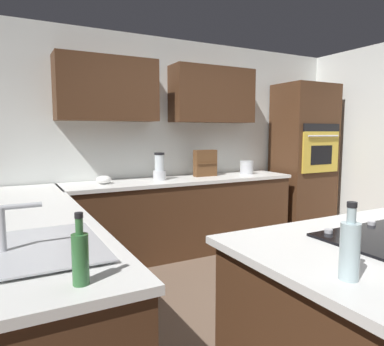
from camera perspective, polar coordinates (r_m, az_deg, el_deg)
ground_plane at (r=3.22m, az=15.21°, el=-20.51°), size 14.00×14.00×0.00m
wall_back at (r=4.54m, az=-2.92°, el=6.54°), size 6.00×0.44×2.60m
lower_cabinets_back at (r=4.36m, az=-1.39°, el=-7.04°), size 2.80×0.60×0.86m
countertop_back at (r=4.28m, az=-1.41°, el=-1.17°), size 2.84×0.64×0.04m
lower_cabinets_side at (r=2.82m, az=-23.25°, el=-15.34°), size 0.60×2.90×0.86m
countertop_side at (r=2.69m, az=-23.68°, el=-6.37°), size 0.64×2.94×0.04m
wall_oven at (r=5.41m, az=17.41°, el=2.13°), size 0.80×0.66×2.12m
sink_unit at (r=1.86m, az=-21.94°, el=-10.69°), size 0.46×0.70×0.23m
blender at (r=4.15m, az=-5.23°, el=0.76°), size 0.15×0.15×0.32m
mixing_bowl at (r=3.95m, az=-13.92°, el=-1.04°), size 0.16×0.16×0.09m
spice_rack at (r=4.49m, az=2.12°, el=1.59°), size 0.29×0.11×0.33m
kettle at (r=4.78m, az=8.73°, el=0.87°), size 0.18×0.18×0.18m
dish_soap_bottle at (r=1.39m, az=-17.44°, el=-12.62°), size 0.06×0.06×0.27m
oil_bottle at (r=1.49m, az=23.92°, el=-11.00°), size 0.07×0.07×0.30m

